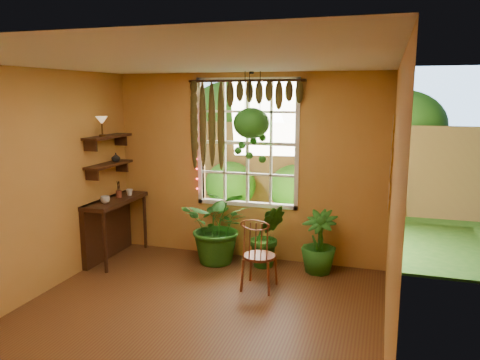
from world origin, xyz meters
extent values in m
plane|color=brown|center=(0.00, 0.00, 0.00)|extent=(4.50, 4.50, 0.00)
plane|color=silver|center=(0.00, 0.00, 2.70)|extent=(4.50, 4.50, 0.00)
plane|color=#C38B42|center=(0.00, 2.25, 1.35)|extent=(4.00, 0.00, 4.00)
plane|color=#C38B42|center=(-2.00, 0.00, 1.35)|extent=(0.00, 4.50, 4.50)
plane|color=#C38B42|center=(2.00, 0.00, 1.35)|extent=(0.00, 4.50, 4.50)
cube|color=white|center=(0.00, 2.28, 1.70)|extent=(1.52, 0.10, 1.86)
cube|color=white|center=(0.00, 2.31, 1.70)|extent=(1.38, 0.01, 1.78)
cylinder|color=#391D0F|center=(0.00, 2.17, 2.58)|extent=(1.70, 0.04, 0.04)
cube|color=#391D0F|center=(-1.80, 1.60, 0.87)|extent=(0.40, 1.20, 0.06)
cube|color=#391D0F|center=(-1.96, 1.60, 0.45)|extent=(0.08, 1.18, 0.90)
cylinder|color=#391D0F|center=(-1.64, 1.05, 0.43)|extent=(0.05, 0.05, 0.86)
cylinder|color=#391D0F|center=(-1.64, 2.15, 0.43)|extent=(0.05, 0.05, 0.86)
cube|color=#391D0F|center=(-1.88, 1.60, 1.40)|extent=(0.25, 0.90, 0.04)
cube|color=#391D0F|center=(-1.88, 1.60, 1.80)|extent=(0.25, 0.90, 0.04)
cube|color=#235C1A|center=(0.00, 7.25, -0.02)|extent=(14.00, 10.00, 0.04)
cube|color=olive|center=(0.00, 5.45, 0.90)|extent=(12.00, 0.10, 1.80)
plane|color=#8FBAF0|center=(0.00, 9.05, 1.55)|extent=(12.00, 0.00, 12.00)
cylinder|color=brown|center=(0.49, 1.17, 0.42)|extent=(0.42, 0.42, 0.04)
torus|color=brown|center=(0.48, 1.00, 0.87)|extent=(0.38, 0.05, 0.38)
imported|color=#175316|center=(-0.30, 1.88, 0.55)|extent=(1.07, 0.96, 1.10)
imported|color=#175316|center=(0.39, 1.93, 0.45)|extent=(0.61, 0.56, 0.90)
imported|color=#175316|center=(1.11, 1.93, 0.43)|extent=(0.60, 0.60, 0.86)
ellipsoid|color=black|center=(0.13, 2.01, 1.93)|extent=(0.30, 0.30, 0.18)
ellipsoid|color=#175316|center=(0.13, 2.01, 2.00)|extent=(0.50, 0.50, 0.43)
imported|color=silver|center=(-1.78, 1.32, 0.95)|extent=(0.17, 0.17, 0.10)
imported|color=beige|center=(-1.72, 1.86, 0.95)|extent=(0.10, 0.10, 0.10)
cylinder|color=brown|center=(-1.80, 1.70, 0.95)|extent=(0.08, 0.08, 0.10)
imported|color=#B2AD99|center=(-1.87, 1.78, 1.48)|extent=(0.13, 0.13, 0.13)
cylinder|color=#523517|center=(-1.86, 1.45, 1.83)|extent=(0.09, 0.09, 0.03)
cylinder|color=#523517|center=(-1.86, 1.45, 1.92)|extent=(0.02, 0.02, 0.17)
cone|color=slate|center=(-1.86, 1.45, 2.04)|extent=(0.17, 0.17, 0.11)
camera|label=1|loc=(1.91, -4.17, 2.41)|focal=35.00mm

